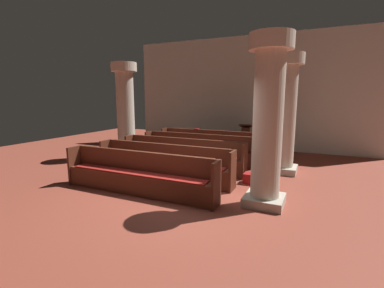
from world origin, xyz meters
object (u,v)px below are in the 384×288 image
at_px(pew_row_2, 182,154).
at_px(pew_row_3, 163,162).
at_px(pew_row_0, 209,142).
at_px(pillar_aisle_rear, 268,119).
at_px(hymn_book, 197,129).
at_px(pew_row_4, 137,172).
at_px(kneeler_box_red, 252,178).
at_px(pew_row_1, 197,147).
at_px(pillar_far_side, 125,109).
at_px(pillar_aisle_side, 285,112).
at_px(lectern, 245,140).

relative_size(pew_row_2, pew_row_3, 1.00).
bearing_deg(pew_row_2, pew_row_0, 90.00).
xyz_separation_m(pillar_aisle_rear, hymn_book, (-3.25, 3.99, -0.77)).
bearing_deg(pew_row_3, pew_row_4, -90.00).
bearing_deg(hymn_book, kneeler_box_red, -45.09).
bearing_deg(pillar_aisle_rear, pew_row_2, 148.54).
height_order(pew_row_0, pew_row_3, same).
height_order(pew_row_1, pillar_far_side, pillar_far_side).
height_order(pew_row_4, pillar_aisle_rear, pillar_aisle_rear).
height_order(pew_row_1, pillar_aisle_side, pillar_aisle_side).
distance_m(pew_row_3, pillar_aisle_rear, 2.98).
bearing_deg(pillar_aisle_side, pew_row_4, -129.88).
bearing_deg(pew_row_3, pillar_aisle_rear, -11.61).
height_order(hymn_book, kneeler_box_red, hymn_book).
xyz_separation_m(pew_row_1, kneeler_box_red, (2.14, -1.46, -0.36)).
distance_m(lectern, kneeler_box_red, 4.05).
bearing_deg(lectern, pillar_far_side, -143.24).
relative_size(pew_row_2, pew_row_4, 1.00).
distance_m(pew_row_0, kneeler_box_red, 3.35).
relative_size(lectern, kneeler_box_red, 2.66).
bearing_deg(kneeler_box_red, pillar_aisle_rear, -67.43).
xyz_separation_m(pillar_aisle_side, hymn_book, (-3.25, 1.33, -0.77)).
relative_size(pillar_far_side, hymn_book, 15.37).
bearing_deg(pew_row_4, pillar_aisle_side, 50.12).
distance_m(pew_row_1, lectern, 2.60).
bearing_deg(kneeler_box_red, pew_row_0, 130.13).
xyz_separation_m(pillar_aisle_side, kneeler_box_red, (-0.52, -1.40, -1.58)).
distance_m(pew_row_4, pillar_aisle_rear, 2.98).
distance_m(pillar_aisle_rear, kneeler_box_red, 2.08).
relative_size(pew_row_0, pillar_aisle_rear, 1.15).
height_order(pew_row_3, pillar_far_side, pillar_far_side).
distance_m(pew_row_2, hymn_book, 2.47).
relative_size(pew_row_3, pillar_aisle_rear, 1.15).
bearing_deg(lectern, pillar_aisle_rear, -71.86).
xyz_separation_m(pew_row_0, pillar_aisle_rear, (2.67, -3.80, 1.21)).
distance_m(pew_row_0, pillar_far_side, 3.19).
height_order(pillar_aisle_side, lectern, pillar_aisle_side).
relative_size(pew_row_4, lectern, 3.46).
relative_size(hymn_book, kneeler_box_red, 0.52).
height_order(pew_row_0, pew_row_2, same).
distance_m(pillar_aisle_rear, hymn_book, 5.20).
relative_size(pew_row_0, pew_row_3, 1.00).
relative_size(pew_row_4, pillar_aisle_rear, 1.15).
distance_m(pew_row_0, pew_row_4, 4.33).
height_order(pew_row_0, pillar_aisle_side, pillar_aisle_side).
bearing_deg(pillar_aisle_side, kneeler_box_red, -110.43).
bearing_deg(pew_row_3, lectern, 77.81).
relative_size(pew_row_3, lectern, 3.46).
bearing_deg(kneeler_box_red, pillar_far_side, 166.13).
xyz_separation_m(pew_row_0, lectern, (0.99, 1.32, -0.04)).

